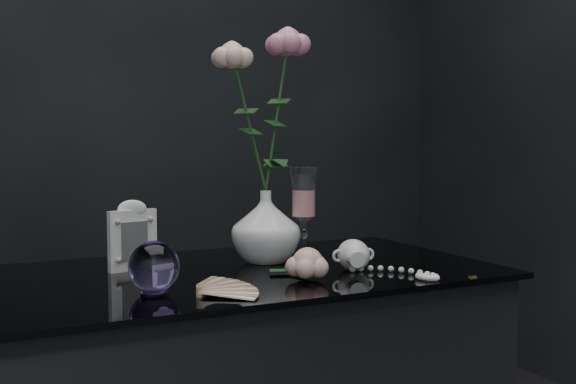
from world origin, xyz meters
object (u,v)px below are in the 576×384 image
vase (266,227)px  picture_frame (132,235)px  wine_glass (304,214)px  paperweight (154,266)px  loose_rose (308,264)px  pearl_jar (353,254)px

vase → picture_frame: size_ratio=1.08×
vase → wine_glass: (0.09, -0.01, 0.03)m
paperweight → loose_rose: bearing=-5.3°
vase → picture_frame: 0.29m
vase → pearl_jar: size_ratio=0.67×
vase → paperweight: size_ratio=1.73×
wine_glass → picture_frame: bearing=172.9°
wine_glass → paperweight: (-0.39, -0.17, -0.06)m
loose_rose → pearl_jar: pearl_jar is taller
loose_rose → paperweight: bearing=159.8°
vase → paperweight: (-0.30, -0.18, -0.03)m
wine_glass → vase: bearing=174.4°
paperweight → pearl_jar: size_ratio=0.38×
picture_frame → paperweight: (-0.01, -0.22, -0.03)m
pearl_jar → picture_frame: bearing=164.7°
wine_glass → loose_rose: (-0.10, -0.20, -0.07)m
picture_frame → loose_rose: bearing=-55.1°
wine_glass → loose_rose: size_ratio=1.13×
pearl_jar → wine_glass: bearing=114.2°
vase → loose_rose: 0.21m
loose_rose → pearl_jar: (0.13, 0.05, 0.00)m
loose_rose → picture_frame: bearing=123.7°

